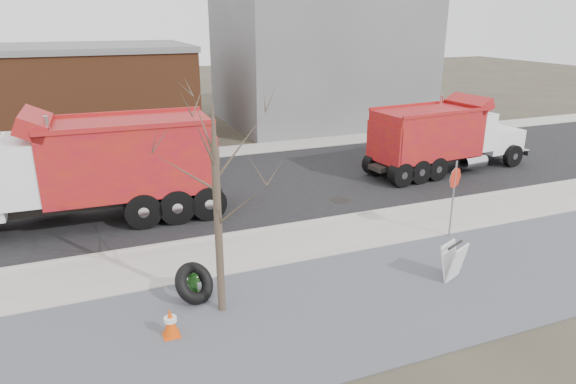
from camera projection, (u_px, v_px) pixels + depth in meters
name	position (u px, v px, depth m)	size (l,w,h in m)	color
ground	(301.00, 246.00, 15.72)	(120.00, 120.00, 0.00)	#383328
gravel_verge	(358.00, 302.00, 12.65)	(60.00, 5.00, 0.03)	slate
sidewalk	(298.00, 242.00, 15.93)	(60.00, 2.50, 0.06)	#9E9B93
curb	(283.00, 226.00, 17.06)	(60.00, 0.15, 0.11)	#9E9B93
road	(241.00, 186.00, 21.24)	(60.00, 9.40, 0.02)	black
far_sidewalk	(208.00, 153.00, 26.23)	(60.00, 2.00, 0.06)	#9E9B93
building_grey	(319.00, 59.00, 33.39)	(12.00, 10.00, 8.00)	slate
bare_tree	(216.00, 179.00, 11.24)	(3.20, 3.20, 5.20)	#382D23
fire_hydrant	(193.00, 283.00, 12.84)	(0.44, 0.43, 0.80)	#2D6627
truck_tire	(194.00, 283.00, 12.59)	(1.37, 1.31, 1.05)	black
stop_sign	(454.00, 185.00, 15.84)	(0.63, 0.31, 2.51)	gray
sandwich_board	(453.00, 262.00, 13.55)	(0.85, 0.72, 1.02)	silver
traffic_cone_near	(171.00, 323.00, 11.19)	(0.37, 0.37, 0.71)	#EB4707
dump_truck_red_a	(444.00, 135.00, 22.75)	(8.21, 2.96, 3.29)	black
dump_truck_red_b	(91.00, 166.00, 16.96)	(9.31, 2.91, 3.88)	black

